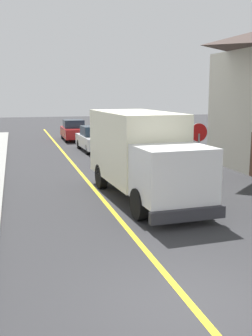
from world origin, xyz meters
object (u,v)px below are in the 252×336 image
Objects in this scene: parked_car_mid at (95,139)px; stop_sign at (199,142)px; box_truck at (142,151)px; parked_car_far at (74,131)px; parked_car_near at (124,153)px.

parked_car_mid is 11.52m from stop_sign.
box_truck reaches higher than parked_car_far.
parked_car_mid and parked_car_far have the same top height.
parked_car_near is at bearing 80.93° from box_truck.
parked_car_mid is 1.01× the size of parked_car_far.
parked_car_mid is at bearing 93.19° from parked_car_near.
stop_sign reaches higher than parked_car_near.
parked_car_mid is at bearing 101.89° from stop_sign.
box_truck is at bearing -90.53° from parked_car_far.
parked_car_near and parked_car_mid have the same top height.
parked_car_mid is (0.64, 12.74, -0.97)m from box_truck.
stop_sign is (3.01, 1.52, 0.09)m from box_truck.
parked_car_mid is at bearing -85.98° from parked_car_far.
parked_car_far is at bearing 94.02° from parked_car_mid.
parked_car_near is 5.27m from stop_sign.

